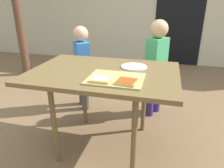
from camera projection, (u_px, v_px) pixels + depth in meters
ground_plane at (105, 143)px, 1.95m from camera, size 16.00×16.00×0.00m
house_door at (180, 13)px, 4.00m from camera, size 0.90×0.02×2.00m
dining_table at (104, 78)px, 1.70m from camera, size 1.19×0.83×0.71m
cutting_board at (116, 79)px, 1.50m from camera, size 0.40×0.32×0.01m
pizza_slice_near_left at (101, 79)px, 1.44m from camera, size 0.14×0.13×0.02m
pizza_slice_near_right at (127, 82)px, 1.40m from camera, size 0.15×0.15×0.02m
plate_white_right at (134, 67)px, 1.77m from camera, size 0.22×0.22×0.01m
child_left at (82, 63)px, 2.42m from camera, size 0.25×0.28×0.98m
child_right at (156, 62)px, 2.25m from camera, size 0.24×0.28×1.06m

